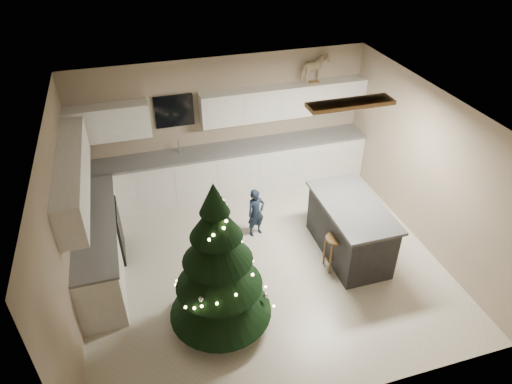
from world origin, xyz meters
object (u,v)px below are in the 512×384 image
christmas_tree (219,271)px  rocking_horse (315,69)px  bar_stool (335,245)px  toddler (256,213)px  island (350,229)px

christmas_tree → rocking_horse: rocking_horse is taller
bar_stool → rocking_horse: 3.35m
toddler → rocking_horse: size_ratio=1.43×
island → christmas_tree: size_ratio=0.74×
island → toddler: island is taller
toddler → island: bearing=-49.6°
island → bar_stool: size_ratio=2.81×
christmas_tree → toddler: bearing=59.3°
toddler → rocking_horse: (1.60, 1.59, 1.81)m
island → christmas_tree: bearing=-160.6°
rocking_horse → island: bearing=149.3°
christmas_tree → toddler: (1.01, 1.71, -0.50)m
island → bar_stool: 0.47m
bar_stool → christmas_tree: size_ratio=0.26×
island → rocking_horse: rocking_horse is taller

